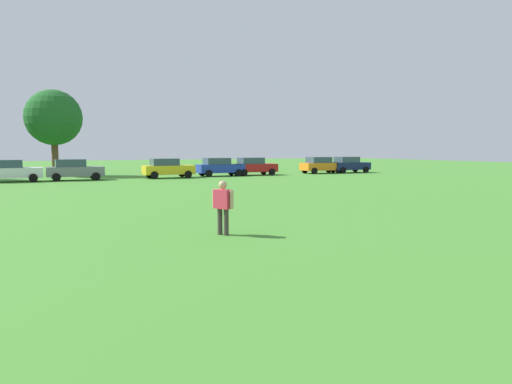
% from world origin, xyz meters
% --- Properties ---
extents(ground_plane, '(160.00, 160.00, 0.00)m').
position_xyz_m(ground_plane, '(0.00, 30.00, 0.00)').
color(ground_plane, '#42842D').
extents(adult_bystander, '(0.51, 0.67, 1.59)m').
position_xyz_m(adult_bystander, '(3.42, 15.03, 0.94)').
color(adult_bystander, '#3F3833').
rests_on(adult_bystander, ground).
extents(parked_car_white_2, '(4.30, 2.02, 1.68)m').
position_xyz_m(parked_car_white_2, '(-2.90, 42.54, 0.86)').
color(parked_car_white_2, white).
rests_on(parked_car_white_2, ground).
extents(parked_car_gray_3, '(4.30, 2.02, 1.68)m').
position_xyz_m(parked_car_gray_3, '(1.63, 42.58, 0.86)').
color(parked_car_gray_3, slate).
rests_on(parked_car_gray_3, ground).
extents(parked_car_yellow_4, '(4.30, 2.02, 1.68)m').
position_xyz_m(parked_car_yellow_4, '(9.15, 42.21, 0.86)').
color(parked_car_yellow_4, yellow).
rests_on(parked_car_yellow_4, ground).
extents(parked_car_blue_5, '(4.30, 2.02, 1.68)m').
position_xyz_m(parked_car_blue_5, '(14.23, 42.95, 0.86)').
color(parked_car_blue_5, '#1E38AD').
rests_on(parked_car_blue_5, ground).
extents(parked_car_red_6, '(4.30, 2.02, 1.68)m').
position_xyz_m(parked_car_red_6, '(17.71, 43.00, 0.86)').
color(parked_car_red_6, red).
rests_on(parked_car_red_6, ground).
extents(parked_car_orange_7, '(4.30, 2.02, 1.68)m').
position_xyz_m(parked_car_orange_7, '(25.39, 42.95, 0.86)').
color(parked_car_orange_7, orange).
rests_on(parked_car_orange_7, ground).
extents(parked_car_navy_8, '(4.30, 2.02, 1.68)m').
position_xyz_m(parked_car_navy_8, '(28.79, 42.81, 0.86)').
color(parked_car_navy_8, '#141E4C').
rests_on(parked_car_navy_8, ground).
extents(tree_far_right, '(5.07, 5.07, 7.90)m').
position_xyz_m(tree_far_right, '(0.59, 49.56, 5.34)').
color(tree_far_right, brown).
rests_on(tree_far_right, ground).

